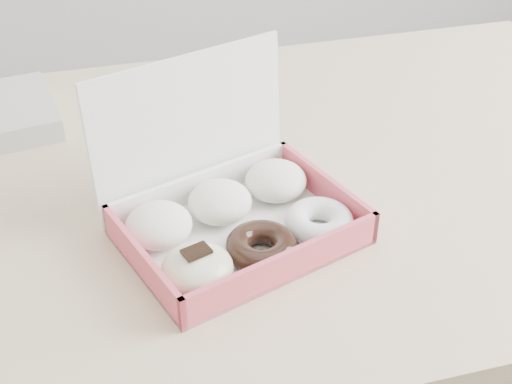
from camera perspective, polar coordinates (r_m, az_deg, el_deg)
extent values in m
cube|color=#D3B78A|center=(1.02, 2.33, 0.99)|extent=(1.20, 0.80, 0.04)
cylinder|color=#D3B78A|center=(1.70, 16.47, -0.29)|extent=(0.05, 0.05, 0.71)
cube|color=white|center=(0.88, -1.29, -3.63)|extent=(0.32, 0.27, 0.01)
cube|color=#DD4F5D|center=(0.80, 2.36, -6.10)|extent=(0.26, 0.09, 0.04)
cube|color=white|center=(0.93, -4.44, 0.41)|extent=(0.26, 0.09, 0.04)
cube|color=#DD4F5D|center=(0.82, -9.11, -5.70)|extent=(0.07, 0.19, 0.04)
cube|color=#DD4F5D|center=(0.93, 5.56, 0.16)|extent=(0.07, 0.19, 0.04)
cube|color=white|center=(0.90, -5.29, 4.97)|extent=(0.26, 0.10, 0.20)
ellipsoid|color=white|center=(0.86, -7.78, -2.63)|extent=(0.10, 0.10, 0.05)
ellipsoid|color=white|center=(0.89, -2.91, -0.79)|extent=(0.10, 0.10, 0.05)
ellipsoid|color=white|center=(0.93, 1.59, 0.92)|extent=(0.10, 0.10, 0.05)
ellipsoid|color=beige|center=(0.80, -4.71, -6.10)|extent=(0.10, 0.10, 0.05)
cube|color=black|center=(0.78, -4.79, -4.76)|extent=(0.04, 0.03, 0.00)
torus|color=black|center=(0.84, 0.42, -4.38)|extent=(0.11, 0.11, 0.03)
torus|color=white|center=(0.88, 5.07, -2.39)|extent=(0.11, 0.11, 0.03)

